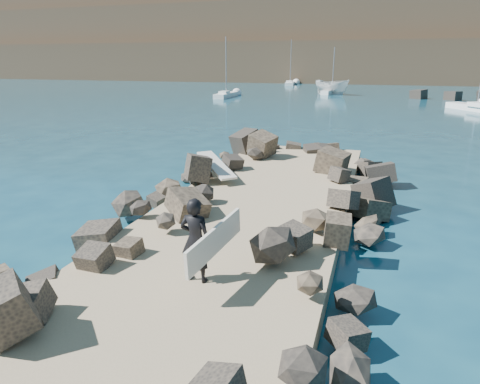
# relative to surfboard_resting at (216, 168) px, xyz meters

# --- Properties ---
(ground) EXTENTS (800.00, 800.00, 0.00)m
(ground) POSITION_rel_surfboard_resting_xyz_m (2.41, -3.32, -1.04)
(ground) COLOR #0F384C
(ground) RESTS_ON ground
(jetty) EXTENTS (6.00, 26.00, 0.60)m
(jetty) POSITION_rel_surfboard_resting_xyz_m (2.41, -5.32, -0.74)
(jetty) COLOR #8C7759
(jetty) RESTS_ON ground
(riprap_left) EXTENTS (2.60, 22.00, 1.00)m
(riprap_left) POSITION_rel_surfboard_resting_xyz_m (-0.49, -4.82, -0.54)
(riprap_left) COLOR black
(riprap_left) RESTS_ON ground
(riprap_right) EXTENTS (2.60, 22.00, 1.00)m
(riprap_right) POSITION_rel_surfboard_resting_xyz_m (5.31, -4.82, -0.54)
(riprap_right) COLOR black
(riprap_right) RESTS_ON ground
(headland) EXTENTS (360.00, 140.00, 32.00)m
(headland) POSITION_rel_surfboard_resting_xyz_m (12.41, 156.68, 14.96)
(headland) COLOR #2D4919
(headland) RESTS_ON ground
(surfboard_resting) EXTENTS (2.33, 2.39, 0.09)m
(surfboard_resting) POSITION_rel_surfboard_resting_xyz_m (0.00, 0.00, 0.00)
(surfboard_resting) COLOR beige
(surfboard_resting) RESTS_ON riprap_left
(boat_imported) EXTENTS (6.64, 5.15, 2.43)m
(boat_imported) POSITION_rel_surfboard_resting_xyz_m (-1.24, 55.33, 0.17)
(boat_imported) COLOR silver
(boat_imported) RESTS_ON ground
(surfer_with_board) EXTENTS (0.99, 2.35, 1.90)m
(surfer_with_board) POSITION_rel_surfboard_resting_xyz_m (2.68, -8.13, 0.52)
(surfer_with_board) COLOR black
(surfer_with_board) RESTS_ON jetty
(sailboat_e) EXTENTS (2.94, 8.34, 9.73)m
(sailboat_e) POSITION_rel_surfboard_resting_xyz_m (-13.12, 80.83, -0.70)
(sailboat_e) COLOR white
(sailboat_e) RESTS_ON ground
(sailboat_b) EXTENTS (3.04, 6.16, 7.39)m
(sailboat_b) POSITION_rel_surfboard_resting_xyz_m (-1.31, 56.53, -0.70)
(sailboat_b) COLOR white
(sailboat_b) RESTS_ON ground
(sailboat_c) EXTENTS (5.52, 7.50, 9.29)m
(sailboat_c) POSITION_rel_surfboard_resting_xyz_m (16.27, 36.40, -0.70)
(sailboat_c) COLOR white
(sailboat_c) RESTS_ON ground
(sailboat_a) EXTENTS (1.70, 7.22, 8.66)m
(sailboat_a) POSITION_rel_surfboard_resting_xyz_m (-15.51, 44.99, -0.70)
(sailboat_a) COLOR white
(sailboat_a) RESTS_ON ground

